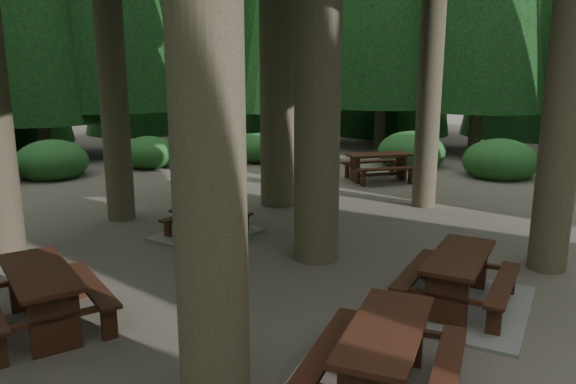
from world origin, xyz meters
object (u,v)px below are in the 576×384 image
picnic_table_a (457,288)px  picnic_table_e (385,351)px  picnic_table_b (41,290)px  picnic_table_c (207,225)px  picnic_table_d (379,163)px

picnic_table_a → picnic_table_e: (-2.55, -1.21, 0.27)m
picnic_table_a → picnic_table_b: size_ratio=1.54×
picnic_table_b → picnic_table_c: (3.75, 2.79, -0.35)m
picnic_table_a → picnic_table_e: bearing=175.7°
picnic_table_b → picnic_table_e: 4.76m
picnic_table_c → picnic_table_e: (-0.86, -6.58, 0.34)m
picnic_table_d → picnic_table_e: bearing=-114.1°
picnic_table_a → picnic_table_d: bearing=26.2°
picnic_table_b → picnic_table_c: 4.69m
picnic_table_c → picnic_table_e: picnic_table_e is taller
picnic_table_b → picnic_table_d: (10.72, 5.21, -0.01)m
picnic_table_a → picnic_table_e: 2.83m
picnic_table_e → picnic_table_c: bearing=46.3°
picnic_table_a → picnic_table_d: size_ratio=1.34×
picnic_table_d → picnic_table_a: bearing=-107.2°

